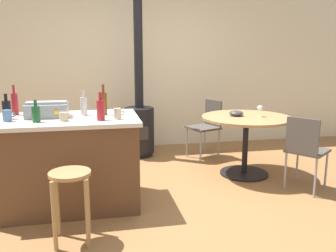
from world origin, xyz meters
The scene contains 20 objects.
ground_plane centered at (0.00, 0.00, 0.00)m, with size 8.80×8.80×0.00m, color olive.
back_wall centered at (0.00, 2.27, 1.35)m, with size 8.00×0.10×2.70m, color beige.
kitchen_island centered at (-0.99, -0.01, 0.46)m, with size 1.44×0.88×0.92m.
wooden_stool centered at (-0.91, -0.78, 0.45)m, with size 0.34×0.34×0.61m.
dining_table centered at (1.18, 0.52, 0.59)m, with size 1.13×1.13×0.76m.
folding_chair_near centered at (1.60, -0.16, 0.51)m, with size 0.56×0.56×0.86m.
folding_chair_far centered at (0.93, 1.36, 0.51)m, with size 0.52×0.52×0.87m.
wood_stove centered at (-0.04, 1.65, 0.57)m, with size 0.44×0.45×2.36m.
toolbox centered at (-1.16, 0.05, 1.00)m, with size 0.41×0.26×0.16m.
bottle_0 centered at (-0.64, -0.23, 1.03)m, with size 0.08×0.08×0.27m.
bottle_1 centered at (-0.60, 0.08, 1.04)m, with size 0.07×0.07×0.32m.
bottle_2 centered at (-1.23, -0.20, 1.00)m, with size 0.07×0.07×0.21m.
bottle_3 centered at (-1.50, 0.26, 1.04)m, with size 0.07×0.07×0.31m.
bottle_4 centered at (-0.80, 0.08, 1.02)m, with size 0.07×0.07×0.26m.
bottle_5 centered at (-1.53, 0.03, 1.02)m, with size 0.08×0.08×0.25m.
cup_0 centered at (-0.98, -0.20, 0.96)m, with size 0.12×0.08×0.08m.
cup_1 centered at (-0.48, -0.20, 0.98)m, with size 0.11×0.07×0.11m.
cup_2 centered at (-1.50, -0.12, 0.98)m, with size 0.11×0.08×0.11m.
wine_glass centered at (1.34, 0.47, 0.87)m, with size 0.07×0.07×0.14m.
serving_bowl centered at (1.07, 0.59, 0.80)m, with size 0.18×0.18×0.07m, color #383838.
Camera 1 is at (-0.69, -3.66, 1.56)m, focal length 38.36 mm.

